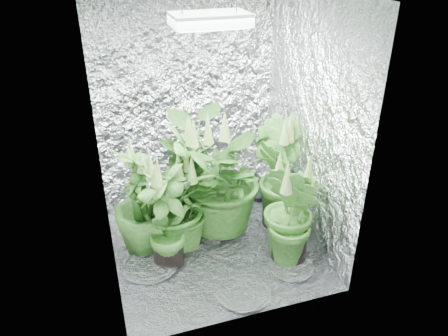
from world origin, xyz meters
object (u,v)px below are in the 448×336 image
Objects in this scene: plant_b at (190,181)px; plant_d at (143,202)px; plant_e at (218,179)px; circulation_fan at (257,187)px; plant_a at (178,204)px; plant_g at (292,214)px; plant_c at (279,176)px; plant_f at (166,216)px; grow_lamp at (210,20)px.

plant_b reaches higher than plant_d.
circulation_fan is at bearing 36.73° from plant_e.
plant_g reaches higher than plant_a.
plant_b is at bearing 169.74° from plant_c.
plant_g is (0.42, -0.53, -0.10)m from plant_e.
plant_f is (0.13, -0.24, -0.01)m from plant_d.
plant_e is at bearing -160.00° from circulation_fan.
plant_c is (0.76, -0.14, -0.02)m from plant_b.
plant_e is at bearing 128.34° from plant_g.
plant_d is at bearing -176.81° from circulation_fan.
plant_f reaches higher than plant_a.
plant_f is at bearing -61.28° from plant_d.
grow_lamp is at bearing -167.62° from plant_c.
plant_g is at bearing -33.15° from grow_lamp.
grow_lamp is 1.31m from plant_e.
plant_g is at bearing -103.32° from plant_c.
plant_e is (0.63, 0.03, 0.08)m from plant_d.
plant_c is at bearing 2.60° from plant_a.
plant_g is at bearing -15.78° from plant_f.
plant_f is (-0.39, -0.08, -1.38)m from grow_lamp.
plant_c reaches higher than plant_d.
plant_b reaches higher than plant_c.
plant_g is (0.79, -0.44, 0.02)m from plant_a.
circulation_fan is at bearing 21.59° from plant_b.
plant_g is at bearing -44.09° from plant_b.
plant_a is at bearing -129.58° from plant_b.
plant_b is 0.24m from plant_e.
plant_e is 1.16× the size of plant_g.
plant_b is 1.12× the size of plant_f.
plant_f is at bearing -151.53° from plant_e.
plant_f is at bearing -125.50° from plant_a.
circulation_fan is at bearing 19.93° from plant_d.
grow_lamp is at bearing -20.81° from plant_a.
plant_d reaches higher than plant_a.
plant_e is 0.57m from plant_f.
plant_e is 3.36× the size of circulation_fan.
grow_lamp is 1.36m from plant_b.
grow_lamp reaches higher than circulation_fan.
grow_lamp is 1.44m from plant_a.
grow_lamp is 0.57× the size of plant_a.
plant_b is at bearing 112.55° from grow_lamp.
grow_lamp is 0.51× the size of plant_d.
circulation_fan is at bearing 32.83° from plant_f.
circulation_fan is (1.01, 0.65, -0.30)m from plant_f.
plant_a is 2.64× the size of circulation_fan.
plant_b reaches higher than plant_g.
plant_e reaches higher than plant_b.
plant_c is at bearing -0.64° from plant_d.
grow_lamp is 0.48× the size of plant_c.
plant_e is at bearing 3.02° from plant_d.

